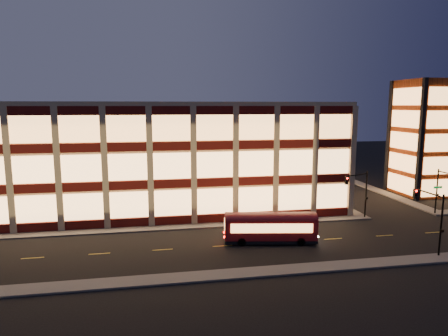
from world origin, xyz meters
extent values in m
plane|color=black|center=(0.00, 0.00, 0.00)|extent=(200.00, 200.00, 0.00)
cube|color=#514F4C|center=(-3.00, 1.00, 0.07)|extent=(54.00, 2.00, 0.15)
cube|color=#514F4C|center=(23.00, 17.00, 0.07)|extent=(2.00, 30.00, 0.15)
cube|color=#514F4C|center=(34.00, 17.00, 0.07)|extent=(2.00, 30.00, 0.15)
cube|color=#514F4C|center=(0.00, -13.00, 0.07)|extent=(100.00, 2.00, 0.15)
cube|color=tan|center=(-3.00, 17.00, 7.00)|extent=(50.00, 30.00, 14.00)
cube|color=tan|center=(-3.00, 17.00, 14.25)|extent=(50.40, 30.40, 0.50)
cube|color=#470C0A|center=(-3.00, 1.88, 0.65)|extent=(50.10, 0.25, 1.00)
cube|color=#FFB56B|center=(-3.00, 1.90, 2.75)|extent=(49.00, 0.20, 3.00)
cube|color=#470C0A|center=(22.12, 17.00, 0.65)|extent=(0.25, 30.10, 1.00)
cube|color=#FFB56B|center=(22.10, 17.00, 2.75)|extent=(0.20, 29.00, 3.00)
cube|color=#470C0A|center=(-3.00, 1.88, 5.05)|extent=(50.10, 0.25, 1.00)
cube|color=#FFB56B|center=(-3.00, 1.90, 7.15)|extent=(49.00, 0.20, 3.00)
cube|color=#470C0A|center=(22.12, 17.00, 5.05)|extent=(0.25, 30.10, 1.00)
cube|color=#FFB56B|center=(22.10, 17.00, 7.15)|extent=(0.20, 29.00, 3.00)
cube|color=#470C0A|center=(-3.00, 1.88, 9.45)|extent=(50.10, 0.25, 1.00)
cube|color=#FFB56B|center=(-3.00, 1.90, 11.55)|extent=(49.00, 0.20, 3.00)
cube|color=#470C0A|center=(22.12, 17.00, 9.45)|extent=(0.25, 30.10, 1.00)
cube|color=#FFB56B|center=(22.10, 17.00, 11.55)|extent=(0.20, 29.00, 3.00)
cube|color=#8C3814|center=(40.00, 12.00, 9.00)|extent=(8.00, 8.00, 18.00)
cube|color=black|center=(36.00, 8.00, 9.00)|extent=(0.60, 0.60, 18.00)
cube|color=black|center=(36.00, 16.00, 9.00)|extent=(0.60, 0.60, 18.00)
cube|color=black|center=(44.00, 16.00, 9.00)|extent=(0.60, 0.60, 18.00)
cube|color=#FFA859|center=(40.00, 7.92, 1.80)|extent=(6.60, 0.16, 2.60)
cube|color=#FFA859|center=(35.92, 12.00, 1.80)|extent=(0.16, 6.60, 2.60)
cube|color=#FFA859|center=(40.00, 7.92, 5.20)|extent=(6.60, 0.16, 2.60)
cube|color=#FFA859|center=(35.92, 12.00, 5.20)|extent=(0.16, 6.60, 2.60)
cube|color=#FFA859|center=(40.00, 7.92, 8.60)|extent=(6.60, 0.16, 2.60)
cube|color=#FFA859|center=(35.92, 12.00, 8.60)|extent=(0.16, 6.60, 2.60)
cube|color=#FFA859|center=(40.00, 7.92, 12.00)|extent=(6.60, 0.16, 2.60)
cube|color=#FFA859|center=(35.92, 12.00, 12.00)|extent=(0.16, 6.60, 2.60)
cube|color=#FFA859|center=(35.92, 12.00, 15.40)|extent=(0.16, 6.60, 2.60)
cylinder|color=black|center=(23.50, 0.80, 3.00)|extent=(0.18, 0.18, 6.00)
cylinder|color=black|center=(21.75, 0.05, 5.70)|extent=(3.56, 1.63, 0.14)
cube|color=black|center=(20.00, -0.70, 5.20)|extent=(0.32, 0.32, 0.95)
sphere|color=#FF0C05|center=(20.00, -0.88, 5.50)|extent=(0.20, 0.20, 0.20)
cube|color=black|center=(23.50, 0.60, 2.60)|extent=(0.25, 0.18, 0.28)
cylinder|color=black|center=(33.50, 0.80, 3.00)|extent=(0.18, 0.18, 6.00)
cube|color=black|center=(33.50, 0.60, 2.60)|extent=(0.25, 0.18, 0.28)
cube|color=#0C7226|center=(33.50, 0.65, 3.60)|extent=(1.20, 0.06, 0.28)
cylinder|color=black|center=(23.50, -12.50, 3.00)|extent=(0.18, 0.18, 6.00)
cylinder|color=black|center=(23.50, -10.50, 5.70)|extent=(0.14, 4.00, 0.14)
cube|color=black|center=(23.50, -8.50, 5.20)|extent=(0.32, 0.32, 0.95)
sphere|color=#FF0C05|center=(23.50, -8.68, 5.50)|extent=(0.20, 0.20, 0.20)
cube|color=black|center=(23.50, -12.70, 2.60)|extent=(0.25, 0.18, 0.28)
cube|color=maroon|center=(9.06, -5.80, 1.60)|extent=(9.66, 3.91, 2.16)
cube|color=black|center=(9.06, -5.80, 0.33)|extent=(9.66, 3.91, 0.33)
cylinder|color=black|center=(5.93, -6.31, 0.42)|extent=(0.88, 0.42, 0.85)
cylinder|color=black|center=(6.28, -4.27, 0.42)|extent=(0.88, 0.42, 0.85)
cylinder|color=black|center=(11.85, -7.33, 0.42)|extent=(0.88, 0.42, 0.85)
cylinder|color=black|center=(12.20, -5.29, 0.42)|extent=(0.88, 0.42, 0.85)
cube|color=#FFA859|center=(8.86, -6.99, 1.88)|extent=(8.16, 1.46, 0.94)
cube|color=#FFA859|center=(9.27, -4.61, 1.88)|extent=(8.16, 1.46, 0.94)
camera|label=1|loc=(-2.78, -44.04, 14.10)|focal=32.00mm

